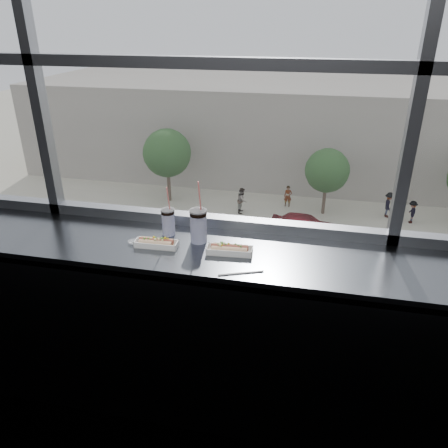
% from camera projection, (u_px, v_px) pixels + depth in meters
% --- Properties ---
extents(wall_back_lower, '(6.00, 0.00, 6.00)m').
position_uv_depth(wall_back_lower, '(214.00, 302.00, 2.80)').
color(wall_back_lower, black).
rests_on(wall_back_lower, ground).
extents(counter, '(6.00, 0.55, 0.06)m').
position_uv_depth(counter, '(201.00, 252.00, 2.33)').
color(counter, '#595E63').
rests_on(counter, ground).
extents(counter_fascia, '(6.00, 0.04, 1.04)m').
position_uv_depth(counter_fascia, '(191.00, 360.00, 2.33)').
color(counter_fascia, '#595E63').
rests_on(counter_fascia, ground).
extents(hotdog_tray_left, '(0.23, 0.08, 0.06)m').
position_uv_depth(hotdog_tray_left, '(156.00, 243.00, 2.32)').
color(hotdog_tray_left, white).
rests_on(hotdog_tray_left, counter).
extents(hotdog_tray_right, '(0.24, 0.10, 0.06)m').
position_uv_depth(hotdog_tray_right, '(230.00, 249.00, 2.25)').
color(hotdog_tray_right, white).
rests_on(hotdog_tray_right, counter).
extents(soda_cup_left, '(0.08, 0.08, 0.29)m').
position_uv_depth(soda_cup_left, '(168.00, 221.00, 2.42)').
color(soda_cup_left, white).
rests_on(soda_cup_left, counter).
extents(soda_cup_right, '(0.10, 0.10, 0.36)m').
position_uv_depth(soda_cup_right, '(198.00, 224.00, 2.34)').
color(soda_cup_right, white).
rests_on(soda_cup_right, counter).
extents(loose_straw, '(0.21, 0.09, 0.01)m').
position_uv_depth(loose_straw, '(241.00, 273.00, 2.08)').
color(loose_straw, white).
rests_on(loose_straw, counter).
extents(wrapper, '(0.10, 0.07, 0.02)m').
position_uv_depth(wrapper, '(136.00, 242.00, 2.35)').
color(wrapper, silver).
rests_on(wrapper, counter).
extents(plaza_ground, '(120.00, 120.00, 0.00)m').
position_uv_depth(plaza_ground, '(310.00, 154.00, 46.13)').
color(plaza_ground, '#BBB69E').
rests_on(plaza_ground, ground).
extents(street_asphalt, '(80.00, 10.00, 0.06)m').
position_uv_depth(street_asphalt, '(295.00, 266.00, 25.41)').
color(street_asphalt, black).
rests_on(street_asphalt, plaza_ground).
extents(far_sidewalk, '(80.00, 6.00, 0.04)m').
position_uv_depth(far_sidewalk, '(303.00, 212.00, 32.46)').
color(far_sidewalk, '#BBB69E').
rests_on(far_sidewalk, plaza_ground).
extents(far_building, '(50.00, 14.00, 8.00)m').
position_uv_depth(far_building, '(312.00, 128.00, 39.56)').
color(far_building, gray).
rests_on(far_building, plaza_ground).
extents(car_near_a, '(3.08, 6.29, 2.03)m').
position_uv_depth(car_near_a, '(10.00, 255.00, 24.42)').
color(car_near_a, silver).
rests_on(car_near_a, street_asphalt).
extents(car_far_b, '(2.91, 6.21, 2.02)m').
position_uv_depth(car_far_b, '(305.00, 222.00, 28.43)').
color(car_far_b, maroon).
rests_on(car_far_b, street_asphalt).
extents(car_near_c, '(3.49, 6.63, 2.11)m').
position_uv_depth(car_near_c, '(279.00, 287.00, 21.53)').
color(car_near_c, '#B12300').
rests_on(car_near_c, street_asphalt).
extents(pedestrian_a, '(0.76, 1.01, 2.27)m').
position_uv_depth(pedestrian_a, '(242.00, 198.00, 31.87)').
color(pedestrian_a, '#66605B').
rests_on(pedestrian_a, far_sidewalk).
extents(pedestrian_d, '(0.66, 0.87, 1.97)m').
position_uv_depth(pedestrian_d, '(412.00, 210.00, 30.28)').
color(pedestrian_d, '#66605B').
rests_on(pedestrian_d, far_sidewalk).
extents(pedestrian_c, '(0.74, 0.99, 2.23)m').
position_uv_depth(pedestrian_c, '(389.00, 203.00, 31.13)').
color(pedestrian_c, '#66605B').
rests_on(pedestrian_c, far_sidewalk).
extents(pedestrian_b, '(0.87, 0.65, 1.95)m').
position_uv_depth(pedestrian_b, '(288.00, 194.00, 32.95)').
color(pedestrian_b, '#66605B').
rests_on(pedestrian_b, far_sidewalk).
extents(tree_left, '(3.65, 3.65, 5.70)m').
position_uv_depth(tree_left, '(167.00, 153.00, 32.78)').
color(tree_left, '#47382B').
rests_on(tree_left, far_sidewalk).
extents(tree_center, '(3.14, 3.14, 4.91)m').
position_uv_depth(tree_center, '(327.00, 171.00, 30.75)').
color(tree_center, '#47382B').
rests_on(tree_center, far_sidewalk).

